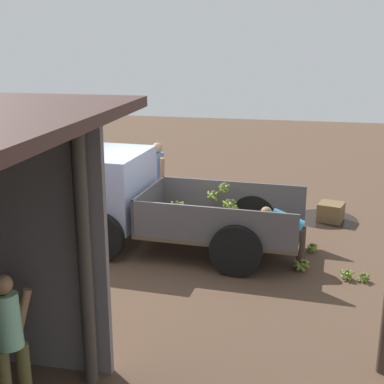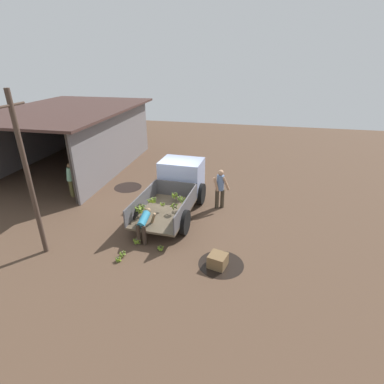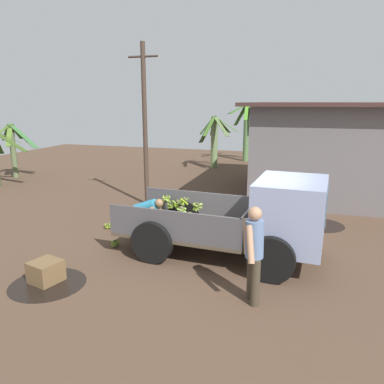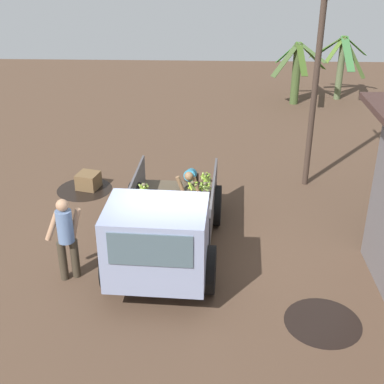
# 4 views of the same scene
# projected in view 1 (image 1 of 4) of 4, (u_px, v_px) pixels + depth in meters

# --- Properties ---
(ground) EXTENTS (36.00, 36.00, 0.00)m
(ground) POSITION_uv_depth(u_px,v_px,m) (152.00, 252.00, 10.47)
(ground) COLOR #503A2B
(mud_patch_0) EXTENTS (1.37, 1.37, 0.01)m
(mud_patch_0) POSITION_uv_depth(u_px,v_px,m) (2.00, 305.00, 8.38)
(mud_patch_0) COLOR black
(mud_patch_0) RESTS_ON ground
(mud_patch_1) EXTENTS (1.45, 1.45, 0.01)m
(mud_patch_1) POSITION_uv_depth(u_px,v_px,m) (326.00, 219.00, 12.37)
(mud_patch_1) COLOR black
(mud_patch_1) RESTS_ON ground
(cargo_truck) EXTENTS (4.64, 2.32, 1.87)m
(cargo_truck) POSITION_uv_depth(u_px,v_px,m) (135.00, 197.00, 10.63)
(cargo_truck) COLOR brown
(cargo_truck) RESTS_ON ground
(person_foreground_visitor) EXTENTS (0.48, 0.73, 1.74)m
(person_foreground_visitor) POSITION_uv_depth(u_px,v_px,m) (158.00, 176.00, 12.36)
(person_foreground_visitor) COLOR #3E3427
(person_foreground_visitor) RESTS_ON ground
(person_worker_loading) EXTENTS (0.84, 0.65, 1.10)m
(person_worker_loading) POSITION_uv_depth(u_px,v_px,m) (287.00, 230.00, 9.68)
(person_worker_loading) COLOR #362920
(person_worker_loading) RESTS_ON ground
(person_bystander_near_shed) EXTENTS (0.61, 0.58, 1.61)m
(person_bystander_near_shed) POSITION_uv_depth(u_px,v_px,m) (9.00, 336.00, 5.86)
(person_bystander_near_shed) COLOR brown
(person_bystander_near_shed) RESTS_ON ground
(banana_bunch_on_ground_0) EXTENTS (0.30, 0.30, 0.23)m
(banana_bunch_on_ground_0) POSITION_uv_depth(u_px,v_px,m) (302.00, 264.00, 9.60)
(banana_bunch_on_ground_0) COLOR brown
(banana_bunch_on_ground_0) RESTS_ON ground
(banana_bunch_on_ground_1) EXTENTS (0.23, 0.22, 0.18)m
(banana_bunch_on_ground_1) POSITION_uv_depth(u_px,v_px,m) (313.00, 247.00, 10.43)
(banana_bunch_on_ground_1) COLOR #413A2A
(banana_bunch_on_ground_1) RESTS_ON ground
(banana_bunch_on_ground_2) EXTENTS (0.22, 0.22, 0.16)m
(banana_bunch_on_ground_2) POSITION_uv_depth(u_px,v_px,m) (364.00, 277.00, 9.19)
(banana_bunch_on_ground_2) COLOR brown
(banana_bunch_on_ground_2) RESTS_ON ground
(banana_bunch_on_ground_3) EXTENTS (0.26, 0.25, 0.20)m
(banana_bunch_on_ground_3) POSITION_uv_depth(u_px,v_px,m) (347.00, 274.00, 9.25)
(banana_bunch_on_ground_3) COLOR brown
(banana_bunch_on_ground_3) RESTS_ON ground
(wooden_crate_0) EXTENTS (0.65, 0.65, 0.42)m
(wooden_crate_0) POSITION_uv_depth(u_px,v_px,m) (331.00, 212.00, 12.20)
(wooden_crate_0) COLOR brown
(wooden_crate_0) RESTS_ON ground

